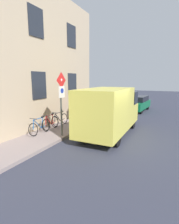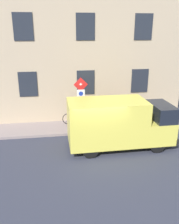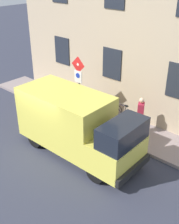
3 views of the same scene
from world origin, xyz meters
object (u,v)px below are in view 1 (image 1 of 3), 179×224
sign_post_stacked (61,95)px  bicycle_blue (40,126)px  parked_hatchback (137,103)px  delivery_van (110,110)px  bicycle_black (60,119)px  pedestrian (76,108)px  litter_bin (77,120)px  bicycle_red (51,123)px

sign_post_stacked → bicycle_blue: 2.12m
parked_hatchback → delivery_van: bearing=5.3°
delivery_van → bicycle_black: 3.31m
sign_post_stacked → pedestrian: size_ratio=1.77×
bicycle_black → delivery_van: bearing=89.9°
bicycle_black → parked_hatchback: bearing=157.9°
bicycle_blue → litter_bin: litter_bin is taller
bicycle_red → bicycle_blue: size_ratio=1.00×
delivery_van → bicycle_blue: size_ratio=3.12×
pedestrian → sign_post_stacked: bearing=-10.0°
sign_post_stacked → bicycle_blue: size_ratio=1.77×
bicycle_red → pedestrian: (-0.43, -2.19, 0.56)m
bicycle_blue → litter_bin: bearing=145.9°
delivery_van → parked_hatchback: bearing=0.4°
litter_bin → sign_post_stacked: bearing=94.7°
bicycle_blue → litter_bin: size_ratio=1.91×
bicycle_black → bicycle_red: 0.89m
bicycle_blue → sign_post_stacked: bearing=95.9°
delivery_van → litter_bin: (2.05, 0.00, -0.74)m
pedestrian → bicycle_red: bearing=-37.6°
pedestrian → litter_bin: size_ratio=1.91×
bicycle_blue → delivery_van: bearing=117.8°
bicycle_black → litter_bin: litter_bin is taller
bicycle_blue → bicycle_red: bearing=177.8°
parked_hatchback → litter_bin: 8.26m
bicycle_blue → litter_bin: 2.18m
bicycle_black → bicycle_red: bearing=-1.4°
bicycle_black → bicycle_red: size_ratio=1.00×
sign_post_stacked → parked_hatchback: 9.96m
delivery_van → sign_post_stacked: bearing=130.5°
parked_hatchback → bicycle_black: size_ratio=2.40×
bicycle_red → sign_post_stacked: bearing=53.8°
bicycle_red → litter_bin: litter_bin is taller
delivery_van → bicycle_blue: (3.20, 1.85, -0.82)m
parked_hatchback → bicycle_blue: size_ratio=2.40×
delivery_van → bicycle_black: delivery_van is taller
bicycle_black → pedestrian: size_ratio=1.00×
bicycle_blue → pedestrian: 3.16m
delivery_van → litter_bin: 2.18m
sign_post_stacked → parked_hatchback: size_ratio=0.74×
parked_hatchback → bicycle_blue: (3.06, 9.88, -0.22)m
delivery_van → pedestrian: delivery_van is taller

